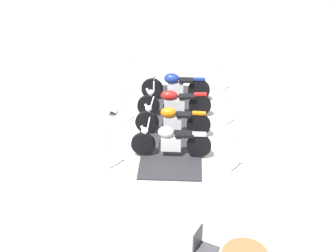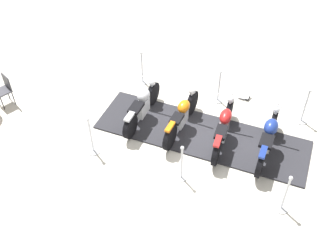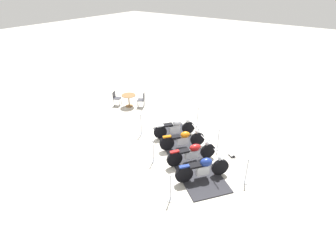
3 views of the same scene
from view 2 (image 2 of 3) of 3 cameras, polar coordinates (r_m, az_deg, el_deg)
The scene contains 14 objects.
ground_plane at distance 10.67m, azimuth 4.71°, elevation -1.29°, with size 80.00×80.00×0.00m, color beige.
display_platform at distance 10.66m, azimuth 4.72°, elevation -1.21°, with size 5.58×1.61×0.05m, color #28282D.
motorcycle_navy at distance 10.15m, azimuth 14.03°, elevation -1.49°, with size 1.86×1.43×1.04m.
motorcycle_maroon at distance 10.26m, azimuth 7.89°, elevation -0.03°, with size 1.97×1.30×1.00m.
motorcycle_copper at distance 10.47m, azimuth 2.01°, elevation 1.53°, with size 1.74×1.44×0.99m.
motorcycle_chrome at distance 10.79m, azimuth -3.64°, elevation 2.97°, with size 1.77×1.36×0.95m.
stanchion_left_mid at distance 9.39m, azimuth 1.94°, elevation -5.81°, with size 0.29×0.29×1.08m.
stanchion_left_front at distance 9.23m, azimuth 16.09°, elevation -9.86°, with size 0.34×0.34×1.11m.
stanchion_left_rear at distance 10.18m, azimuth -10.70°, elevation -2.17°, with size 0.36×0.36×1.13m.
stanchion_right_mid at distance 11.56m, azimuth 7.17°, elevation 4.95°, with size 0.32×0.32×1.05m.
stanchion_right_rear at distance 12.18m, azimuth -3.65°, elevation 7.50°, with size 0.35×0.35×1.09m.
stanchion_right_front at distance 11.41m, azimuth 18.62°, elevation 1.92°, with size 0.35×0.35×1.09m.
info_placard at distance 11.93m, azimuth 10.71°, elevation 4.23°, with size 0.38×0.39×0.22m.
cafe_chair_near_table at distance 12.16m, azimuth -22.12°, elevation 4.95°, with size 0.54×0.54×0.91m.
Camera 2 is at (-7.03, 2.73, 7.55)m, focal length 43.09 mm.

